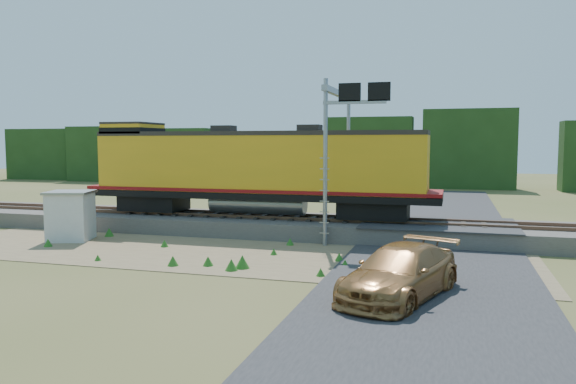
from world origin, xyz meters
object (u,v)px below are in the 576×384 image
(signal_gantry, at_px, (343,123))
(locomotive, at_px, (252,168))
(car, at_px, (400,273))
(shed, at_px, (71,216))

(signal_gantry, bearing_deg, locomotive, 172.04)
(signal_gantry, distance_m, car, 11.50)
(locomotive, bearing_deg, car, -51.10)
(signal_gantry, height_order, car, signal_gantry)
(locomotive, distance_m, shed, 9.05)
(shed, xyz_separation_m, signal_gantry, (12.19, 4.16, 4.35))
(car, bearing_deg, locomotive, 147.45)
(shed, bearing_deg, locomotive, 15.24)
(locomotive, bearing_deg, shed, -146.64)
(car, bearing_deg, signal_gantry, 128.82)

